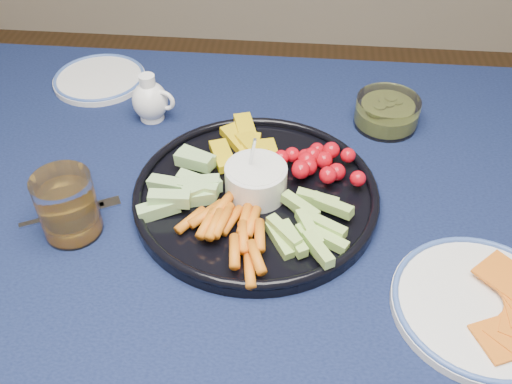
# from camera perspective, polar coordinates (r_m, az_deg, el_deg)

# --- Properties ---
(dining_table) EXTENTS (1.67, 1.07, 0.75)m
(dining_table) POSITION_cam_1_polar(r_m,az_deg,el_deg) (0.88, 2.88, -9.21)
(dining_table) COLOR #4E341A
(dining_table) RESTS_ON ground
(crudite_platter) EXTENTS (0.37, 0.37, 0.12)m
(crudite_platter) POSITION_cam_1_polar(r_m,az_deg,el_deg) (0.86, -0.18, 0.14)
(crudite_platter) COLOR black
(crudite_platter) RESTS_ON dining_table
(creamer_pitcher) EXTENTS (0.08, 0.06, 0.09)m
(creamer_pitcher) POSITION_cam_1_polar(r_m,az_deg,el_deg) (1.04, -10.51, 9.00)
(creamer_pitcher) COLOR white
(creamer_pitcher) RESTS_ON dining_table
(pickle_bowl) EXTENTS (0.11, 0.11, 0.05)m
(pickle_bowl) POSITION_cam_1_polar(r_m,az_deg,el_deg) (1.04, 12.93, 7.69)
(pickle_bowl) COLOR white
(pickle_bowl) RESTS_ON dining_table
(cheese_plate) EXTENTS (0.23, 0.23, 0.03)m
(cheese_plate) POSITION_cam_1_polar(r_m,az_deg,el_deg) (0.79, 21.71, -10.38)
(cheese_plate) COLOR white
(cheese_plate) RESTS_ON dining_table
(juice_tumbler) EXTENTS (0.08, 0.08, 0.10)m
(juice_tumbler) POSITION_cam_1_polar(r_m,az_deg,el_deg) (0.85, -18.25, -1.62)
(juice_tumbler) COLOR white
(juice_tumbler) RESTS_ON dining_table
(fork_left) EXTENTS (0.14, 0.08, 0.00)m
(fork_left) POSITION_cam_1_polar(r_m,az_deg,el_deg) (0.90, -17.24, -1.81)
(fork_left) COLOR silver
(fork_left) RESTS_ON dining_table
(fork_right) EXTENTS (0.14, 0.08, 0.00)m
(fork_right) POSITION_cam_1_polar(r_m,az_deg,el_deg) (0.77, 22.54, -13.58)
(fork_right) COLOR silver
(fork_right) RESTS_ON dining_table
(side_plate_extra) EXTENTS (0.18, 0.18, 0.01)m
(side_plate_extra) POSITION_cam_1_polar(r_m,az_deg,el_deg) (1.19, -15.38, 10.89)
(side_plate_extra) COLOR white
(side_plate_extra) RESTS_ON dining_table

